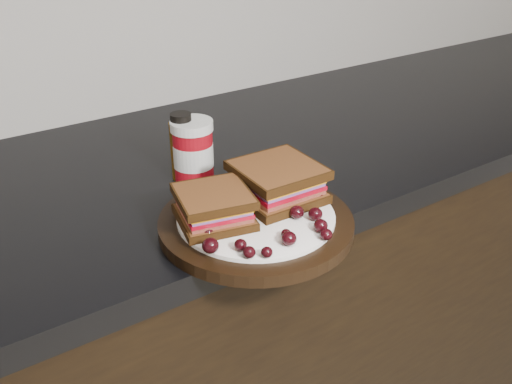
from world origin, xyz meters
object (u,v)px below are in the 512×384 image
(plate, at_px, (256,223))
(condiment_jar, at_px, (193,150))
(sandwich_left, at_px, (214,207))
(oil_bottle, at_px, (183,146))

(plate, bearing_deg, condiment_jar, 89.03)
(plate, xyz_separation_m, sandwich_left, (-0.06, 0.02, 0.04))
(oil_bottle, bearing_deg, condiment_jar, -45.74)
(plate, relative_size, oil_bottle, 2.45)
(sandwich_left, distance_m, oil_bottle, 0.19)
(sandwich_left, height_order, condiment_jar, condiment_jar)
(condiment_jar, bearing_deg, sandwich_left, -109.43)
(plate, bearing_deg, oil_bottle, 92.55)
(plate, distance_m, sandwich_left, 0.07)
(oil_bottle, bearing_deg, plate, -87.45)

